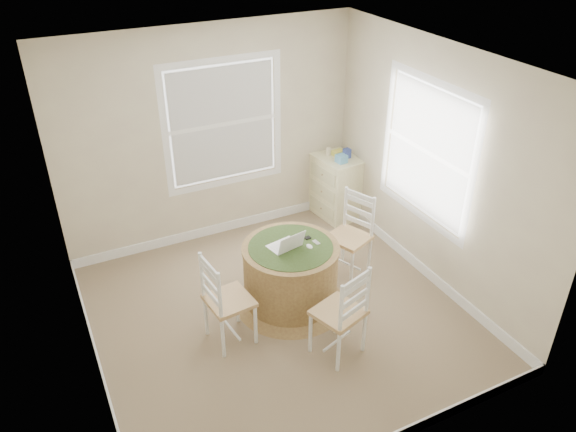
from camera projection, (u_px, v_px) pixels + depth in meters
room at (286, 195)px, 5.32m from camera, size 3.64×3.64×2.64m
round_table at (291, 273)px, 5.78m from camera, size 1.17×1.17×0.71m
chair_left at (229, 300)px, 5.26m from camera, size 0.44×0.46×0.95m
chair_near at (338, 312)px, 5.12m from camera, size 0.52×0.51×0.95m
chair_right at (349, 237)px, 6.20m from camera, size 0.53×0.54×0.95m
laptop at (286, 245)px, 5.60m from camera, size 0.36×0.33×0.22m
mouse at (309, 246)px, 5.61m from camera, size 0.07×0.09×0.03m
phone at (316, 243)px, 5.69m from camera, size 0.05×0.09×0.02m
keys at (308, 238)px, 5.75m from camera, size 0.07×0.06×0.02m
corner_chest at (336, 186)px, 7.36m from camera, size 0.55×0.68×0.84m
tissue_box at (342, 159)px, 6.97m from camera, size 0.13×0.13×0.10m
box_yellow at (338, 152)px, 7.20m from camera, size 0.16×0.12×0.06m
box_blue at (348, 153)px, 7.10m from camera, size 0.09×0.09×0.12m
cup_cream at (328, 151)px, 7.19m from camera, size 0.07×0.07×0.09m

